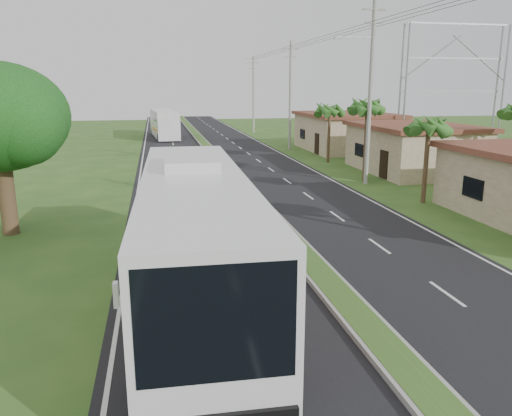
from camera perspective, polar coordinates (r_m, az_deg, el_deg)
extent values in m
plane|color=#2D551F|center=(15.78, 9.94, -10.68)|extent=(180.00, 180.00, 0.00)
cube|color=black|center=(34.39, -2.08, 2.89)|extent=(14.00, 160.00, 0.02)
cube|color=gray|center=(34.37, -2.08, 3.03)|extent=(1.20, 160.00, 0.17)
cube|color=#2D551F|center=(34.36, -2.08, 3.18)|extent=(0.95, 160.00, 0.02)
cube|color=silver|center=(33.99, -13.30, 2.38)|extent=(0.12, 160.00, 0.01)
cube|color=silver|center=(36.06, 8.51, 3.23)|extent=(0.12, 160.00, 0.01)
cube|color=#9E8A6A|center=(40.60, 17.44, 6.31)|extent=(7.00, 10.00, 3.35)
cube|color=#59301F|center=(40.43, 17.62, 8.89)|extent=(7.60, 10.60, 0.32)
cube|color=#9E8A6A|center=(53.23, 10.23, 8.42)|extent=(8.00, 11.00, 3.50)
cube|color=#59301F|center=(53.10, 10.31, 10.47)|extent=(8.60, 11.60, 0.32)
cylinder|color=#473321|center=(29.64, 18.85, 4.91)|extent=(0.26, 0.26, 4.60)
cylinder|color=#473321|center=(35.52, 12.42, 7.31)|extent=(0.26, 0.26, 5.40)
cylinder|color=#473321|center=(44.07, 8.32, 8.28)|extent=(0.26, 0.26, 4.80)
cylinder|color=#473321|center=(24.67, -26.63, 1.83)|extent=(0.70, 0.70, 4.00)
sphere|color=#114013|center=(23.04, -25.14, 8.55)|extent=(3.40, 3.40, 3.40)
cylinder|color=gray|center=(34.29, 12.92, 12.60)|extent=(0.28, 0.28, 12.00)
cube|color=gray|center=(34.62, 13.41, 21.23)|extent=(1.60, 0.12, 0.12)
cube|color=gray|center=(34.51, 13.33, 19.92)|extent=(1.20, 0.10, 0.10)
cube|color=gray|center=(33.96, 11.30, 18.59)|extent=(2.40, 0.10, 0.10)
cylinder|color=gray|center=(53.20, 3.93, 12.64)|extent=(0.28, 0.28, 11.00)
cube|color=gray|center=(53.33, 4.02, 17.70)|extent=(1.60, 0.12, 0.12)
cube|color=gray|center=(53.28, 4.01, 16.84)|extent=(1.20, 0.10, 0.10)
cylinder|color=gray|center=(72.70, -0.29, 12.75)|extent=(0.28, 0.28, 10.50)
cube|color=gray|center=(72.76, -0.29, 16.26)|extent=(1.60, 0.12, 0.12)
cube|color=gray|center=(72.73, -0.29, 15.63)|extent=(1.20, 0.10, 0.10)
cylinder|color=gray|center=(48.35, 16.71, 12.60)|extent=(0.18, 0.18, 12.00)
cylinder|color=gray|center=(53.72, 26.39, 11.83)|extent=(0.18, 0.18, 12.00)
cylinder|color=gray|center=(49.24, 16.16, 12.65)|extent=(0.18, 0.18, 12.00)
cylinder|color=gray|center=(54.52, 25.75, 11.90)|extent=(0.18, 0.18, 12.00)
cube|color=gray|center=(51.28, 21.50, 12.27)|extent=(10.00, 0.14, 0.14)
cube|color=gray|center=(51.34, 21.81, 15.61)|extent=(10.00, 0.14, 0.14)
cube|color=gray|center=(51.58, 22.12, 18.92)|extent=(10.00, 0.14, 0.14)
cube|color=silver|center=(14.48, -6.96, -3.12)|extent=(3.21, 13.64, 3.56)
cube|color=black|center=(14.94, -7.18, 0.50)|extent=(3.18, 10.93, 1.42)
cube|color=black|center=(8.01, -4.57, -13.03)|extent=(2.55, 0.21, 1.99)
cube|color=red|center=(13.43, -6.57, -7.69)|extent=(3.04, 5.96, 0.62)
cube|color=yellow|center=(15.12, -6.91, -6.38)|extent=(2.97, 3.47, 0.28)
cube|color=silver|center=(15.39, -7.42, 5.26)|extent=(1.66, 2.76, 0.32)
cylinder|color=black|center=(11.24, -12.37, -18.13)|extent=(0.40, 1.19, 1.18)
cylinder|color=black|center=(11.37, 1.21, -17.37)|extent=(0.40, 1.19, 1.18)
cylinder|color=black|center=(18.45, -11.36, -5.13)|extent=(0.40, 1.19, 1.18)
cylinder|color=black|center=(18.53, -3.42, -4.79)|extent=(0.40, 1.19, 1.18)
cube|color=white|center=(66.28, -10.45, 9.49)|extent=(3.57, 12.27, 3.37)
cube|color=black|center=(66.74, -10.53, 10.38)|extent=(3.38, 9.13, 1.15)
cube|color=orange|center=(65.29, -10.34, 8.87)|extent=(3.13, 5.98, 0.37)
cylinder|color=black|center=(61.33, -11.02, 7.88)|extent=(0.39, 1.03, 1.01)
cylinder|color=black|center=(61.57, -8.85, 7.99)|extent=(0.39, 1.03, 1.01)
cylinder|color=black|center=(70.73, -11.71, 8.60)|extent=(0.39, 1.03, 1.01)
cylinder|color=black|center=(70.94, -9.82, 8.69)|extent=(0.39, 1.03, 1.01)
imported|color=black|center=(20.13, -1.09, -3.45)|extent=(1.80, 0.98, 1.04)
imported|color=maroon|center=(19.91, -1.10, -1.18)|extent=(0.67, 0.54, 1.59)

